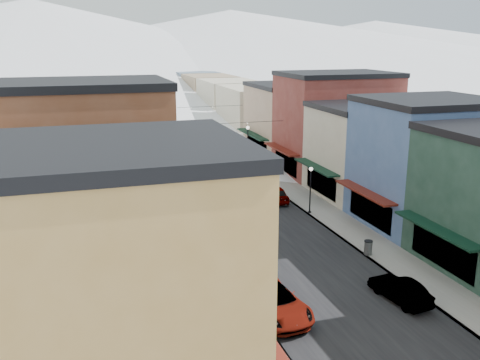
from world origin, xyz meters
TOP-DOWN VIEW (x-y plane):
  - road at (0.00, 60.00)m, footprint 10.00×160.00m
  - sidewalk_left at (-6.60, 60.00)m, footprint 3.20×160.00m
  - sidewalk_right at (6.60, 60.00)m, footprint 3.20×160.00m
  - curb_left at (-5.05, 60.00)m, footprint 0.10×160.00m
  - curb_right at (5.05, 60.00)m, footprint 0.10×160.00m
  - bldg_l_yellow at (-13.19, 4.00)m, footprint 11.30×8.70m
  - bldg_l_cream at (-13.19, 12.50)m, footprint 11.30×8.20m
  - bldg_l_brick_near at (-13.69, 20.50)m, footprint 12.30×8.20m
  - bldg_l_grayblue at (-13.19, 29.00)m, footprint 11.30×9.20m
  - bldg_l_brick_far at (-14.19, 38.00)m, footprint 13.30×9.20m
  - bldg_l_tan at (-13.19, 48.00)m, footprint 11.30×11.20m
  - bldg_r_blue at (13.19, 21.00)m, footprint 11.30×9.20m
  - bldg_r_cream at (13.69, 30.00)m, footprint 12.30×9.20m
  - bldg_r_brick_far at (14.19, 39.00)m, footprint 13.30×9.20m
  - bldg_r_tan at (13.19, 49.00)m, footprint 11.30×11.20m
  - distant_blocks at (0.00, 83.00)m, footprint 34.00×55.00m
  - mountain_ridge at (-19.47, 277.18)m, footprint 670.00×340.00m
  - overhead_cables at (0.00, 47.50)m, footprint 16.40×15.04m
  - car_white_suv at (-4.24, 10.32)m, footprint 3.35×6.25m
  - car_silver_sedan at (-3.50, 24.54)m, footprint 2.09×4.95m
  - car_dark_hatch at (-4.30, 28.11)m, footprint 1.54×4.36m
  - car_silver_wagon at (-3.50, 51.35)m, footprint 2.29×5.25m
  - car_green_sedan at (3.50, 9.60)m, footprint 2.01×4.38m
  - car_gray_suv at (3.62, 30.58)m, footprint 2.10×4.69m
  - car_black_sedan at (3.50, 35.60)m, footprint 2.65×5.85m
  - car_lane_silver at (-1.28, 48.25)m, footprint 2.12×5.07m
  - car_lane_white at (1.71, 74.76)m, footprint 2.77×5.73m
  - trash_can at (5.20, 16.06)m, footprint 0.61×0.61m
  - streetlamp_near at (5.20, 25.96)m, footprint 0.34×0.34m
  - streetlamp_far at (5.43, 44.17)m, footprint 0.41×0.41m
  - snow_pile_near at (-4.88, 12.02)m, footprint 2.10×2.49m
  - snow_pile_mid at (-4.48, 25.72)m, footprint 2.61×2.81m
  - snow_pile_far at (-4.46, 30.29)m, footprint 2.14×2.52m

SIDE VIEW (x-z plane):
  - road at x=0.00m, z-range 0.00..0.01m
  - sidewalk_left at x=-6.60m, z-range 0.00..0.15m
  - sidewalk_right at x=6.60m, z-range 0.00..0.15m
  - curb_left at x=-5.05m, z-range 0.00..0.15m
  - curb_right at x=5.05m, z-range 0.00..0.15m
  - snow_pile_near at x=-4.88m, z-range -0.02..0.87m
  - snow_pile_far at x=-4.46m, z-range -0.02..0.89m
  - snow_pile_mid at x=-4.48m, z-range -0.02..1.08m
  - trash_can at x=5.20m, z-range 0.16..1.19m
  - car_green_sedan at x=3.50m, z-range 0.00..1.39m
  - car_dark_hatch at x=-4.30m, z-range 0.00..1.43m
  - car_silver_wagon at x=-3.50m, z-range 0.00..1.50m
  - car_gray_suv at x=3.62m, z-range 0.00..1.56m
  - car_lane_white at x=1.71m, z-range 0.00..1.57m
  - car_black_sedan at x=3.50m, z-range 0.00..1.66m
  - car_white_suv at x=-4.24m, z-range 0.00..1.67m
  - car_silver_sedan at x=-3.50m, z-range 0.00..1.67m
  - car_lane_silver at x=-1.28m, z-range 0.00..1.71m
  - streetlamp_near at x=5.20m, z-range 0.69..4.83m
  - streetlamp_far at x=5.43m, z-range 0.80..5.76m
  - distant_blocks at x=0.00m, z-range 0.00..8.00m
  - bldg_r_cream at x=13.69m, z-range 0.01..9.01m
  - bldg_l_grayblue at x=-13.19m, z-range 0.01..9.01m
  - bldg_r_tan at x=13.19m, z-range 0.01..9.51m
  - bldg_l_cream at x=-13.19m, z-range 0.01..9.51m
  - bldg_l_tan at x=-13.19m, z-range 0.01..10.01m
  - bldg_r_blue at x=13.19m, z-range 0.01..10.51m
  - bldg_l_brick_far at x=-14.19m, z-range 0.01..11.01m
  - bldg_r_brick_far at x=14.19m, z-range 0.01..11.51m
  - bldg_l_yellow at x=-13.19m, z-range 0.01..11.51m
  - overhead_cables at x=0.00m, z-range 6.18..6.22m
  - bldg_l_brick_near at x=-13.69m, z-range 0.01..12.51m
  - mountain_ridge at x=-19.47m, z-range -2.64..31.36m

